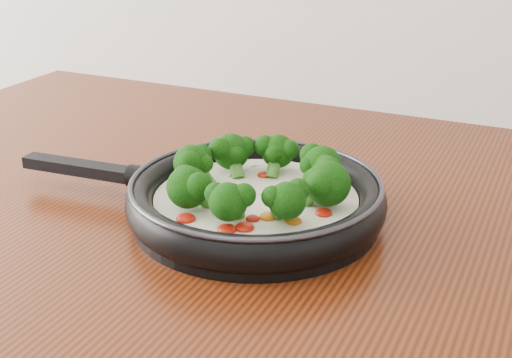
% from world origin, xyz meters
% --- Properties ---
extents(skillet, '(0.46, 0.31, 0.08)m').
position_xyz_m(skillet, '(-0.14, 1.03, 0.93)').
color(skillet, black).
rests_on(skillet, counter).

